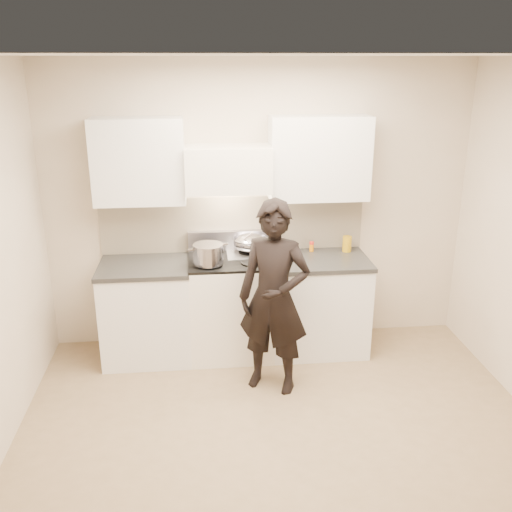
# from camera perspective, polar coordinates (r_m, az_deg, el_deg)

# --- Properties ---
(ground_plane) EXTENTS (4.00, 4.00, 0.00)m
(ground_plane) POSITION_cam_1_polar(r_m,az_deg,el_deg) (4.44, 2.77, -18.06)
(ground_plane) COLOR #8B7355
(room_shell) EXTENTS (4.04, 3.54, 2.70)m
(room_shell) POSITION_cam_1_polar(r_m,az_deg,el_deg) (4.04, 1.55, 3.59)
(room_shell) COLOR beige
(room_shell) RESTS_ON ground
(stove) EXTENTS (0.76, 0.65, 0.96)m
(stove) POSITION_cam_1_polar(r_m,az_deg,el_deg) (5.39, -2.54, -4.99)
(stove) COLOR white
(stove) RESTS_ON ground
(counter_right) EXTENTS (0.92, 0.67, 0.92)m
(counter_right) POSITION_cam_1_polar(r_m,az_deg,el_deg) (5.50, 6.15, -4.74)
(counter_right) COLOR white
(counter_right) RESTS_ON ground
(counter_left) EXTENTS (0.82, 0.67, 0.92)m
(counter_left) POSITION_cam_1_polar(r_m,az_deg,el_deg) (5.42, -10.84, -5.38)
(counter_left) COLOR white
(counter_left) RESTS_ON ground
(wok) EXTENTS (0.33, 0.40, 0.26)m
(wok) POSITION_cam_1_polar(r_m,az_deg,el_deg) (5.33, -0.58, 1.35)
(wok) COLOR #A3A1B1
(wok) RESTS_ON stove
(stock_pot) EXTENTS (0.36, 0.35, 0.18)m
(stock_pot) POSITION_cam_1_polar(r_m,az_deg,el_deg) (5.04, -4.81, 0.20)
(stock_pot) COLOR #A3A1B1
(stock_pot) RESTS_ON stove
(utensil_crock) EXTENTS (0.11, 0.11, 0.29)m
(utensil_crock) POSITION_cam_1_polar(r_m,az_deg,el_deg) (5.39, 2.22, 1.10)
(utensil_crock) COLOR #A6A4B4
(utensil_crock) RESTS_ON counter_right
(spice_jar) EXTENTS (0.04, 0.04, 0.10)m
(spice_jar) POSITION_cam_1_polar(r_m,az_deg,el_deg) (5.50, 5.58, 0.96)
(spice_jar) COLOR orange
(spice_jar) RESTS_ON counter_right
(oil_glass) EXTENTS (0.09, 0.09, 0.15)m
(oil_glass) POSITION_cam_1_polar(r_m,az_deg,el_deg) (5.54, 9.09, 1.21)
(oil_glass) COLOR #BF9010
(oil_glass) RESTS_ON counter_right
(person) EXTENTS (0.71, 0.61, 1.64)m
(person) POSITION_cam_1_polar(r_m,az_deg,el_deg) (4.68, 1.81, -4.24)
(person) COLOR black
(person) RESTS_ON ground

